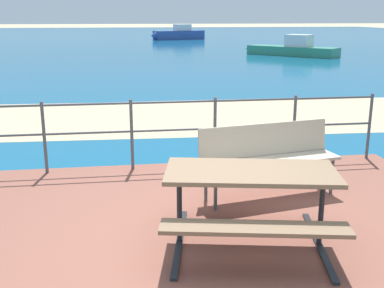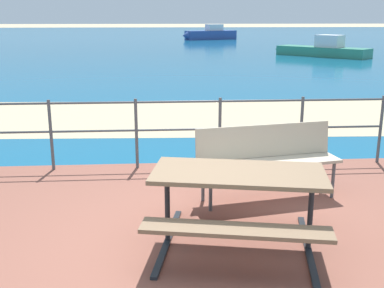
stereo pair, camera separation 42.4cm
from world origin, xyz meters
name	(u,v)px [view 2 (the right image)]	position (x,y,z in m)	size (l,w,h in m)	color
ground_plane	(190,250)	(0.00, 0.00, 0.00)	(240.00, 240.00, 0.00)	tan
patio_paving	(190,247)	(0.00, 0.00, 0.03)	(6.40, 5.20, 0.06)	brown
sea_water	(160,40)	(0.00, 40.00, 0.01)	(90.00, 90.00, 0.01)	#145B84
beach_strip	(171,117)	(0.00, 6.15, 0.01)	(54.00, 3.78, 0.01)	tan
picnic_table	(238,190)	(0.44, -0.06, 0.62)	(1.80, 1.65, 0.74)	#7A6047
park_bench	(267,154)	(0.99, 1.16, 0.60)	(1.73, 0.73, 0.86)	#BCAD93
railing_fence	(178,124)	(0.00, 2.41, 0.68)	(5.94, 0.04, 1.00)	#4C5156
boat_near	(210,34)	(4.55, 39.86, 0.49)	(5.18, 2.98, 1.35)	#2D478C
boat_mid	(323,50)	(8.62, 21.29, 0.37)	(4.41, 4.62, 1.14)	#338466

